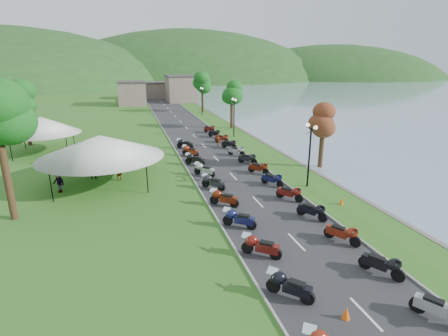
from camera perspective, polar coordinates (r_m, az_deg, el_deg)
road at (r=47.46m, az=-4.91°, el=5.27°), size 7.00×120.00×0.02m
hills_backdrop at (r=206.06m, az=-13.64°, el=13.94°), size 360.00×120.00×76.00m
far_building at (r=91.18m, az=-11.72°, el=12.23°), size 18.00×16.00×5.00m
moto_row_left at (r=22.78m, az=1.33°, el=-6.56°), size 2.60×40.06×1.10m
moto_row_right at (r=31.30m, az=5.68°, el=0.04°), size 2.60×40.92×1.10m
vendor_tent_main at (r=30.14m, az=-19.30°, el=1.33°), size 6.69×6.69×4.00m
vendor_tent_side at (r=42.54m, az=-27.39°, el=4.76°), size 5.21×5.21×4.00m
tree_lakeside at (r=33.76m, az=15.81°, el=5.62°), size 2.41×2.41×6.70m
pedestrian_a at (r=30.93m, az=-16.65°, el=-1.91°), size 0.71×0.71×1.59m
pedestrian_b at (r=32.20m, az=-20.55°, el=-1.54°), size 0.82×0.56×1.54m
pedestrian_c at (r=29.74m, az=-25.21°, el=-3.62°), size 1.16×1.11×1.76m
traffic_cone_near at (r=15.51m, az=19.32°, el=-21.45°), size 0.34×0.34×0.53m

